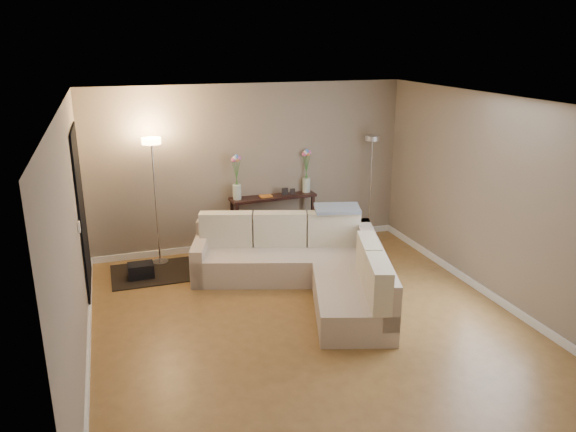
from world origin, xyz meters
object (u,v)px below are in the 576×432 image
object	(u,v)px
sectional_sofa	(308,265)
floor_lamp_lit	(154,177)
console_table	(268,218)
floor_lamp_unlit	(371,167)

from	to	relation	value
sectional_sofa	floor_lamp_lit	world-z (taller)	floor_lamp_lit
sectional_sofa	floor_lamp_lit	bearing A→B (deg)	140.82
console_table	floor_lamp_unlit	xyz separation A→B (m)	(1.73, -0.15, 0.75)
floor_lamp_lit	sectional_sofa	bearing A→B (deg)	-39.18
sectional_sofa	floor_lamp_lit	distance (m)	2.57
sectional_sofa	console_table	bearing A→B (deg)	92.66
floor_lamp_lit	floor_lamp_unlit	distance (m)	3.48
console_table	floor_lamp_lit	distance (m)	1.96
sectional_sofa	console_table	world-z (taller)	sectional_sofa
sectional_sofa	floor_lamp_unlit	world-z (taller)	floor_lamp_unlit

